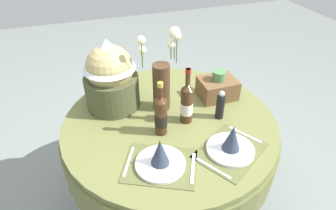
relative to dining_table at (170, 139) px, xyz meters
name	(u,v)px	position (x,y,z in m)	size (l,w,h in m)	color
ground	(169,197)	(0.00, 0.00, -0.57)	(8.00, 8.00, 0.00)	gray
dining_table	(170,139)	(0.00, 0.00, 0.00)	(1.24, 1.24, 0.72)	olive
place_setting_left	(160,158)	(-0.15, -0.32, 0.20)	(0.42, 0.38, 0.16)	brown
place_setting_right	(231,144)	(0.21, -0.34, 0.20)	(0.43, 0.40, 0.16)	brown
flower_vase	(162,78)	(0.00, 0.13, 0.35)	(0.25, 0.13, 0.48)	#47331E
wine_bottle_left	(187,103)	(0.08, -0.04, 0.27)	(0.07, 0.07, 0.33)	#422814
wine_bottle_centre	(161,115)	(-0.08, -0.09, 0.27)	(0.07, 0.07, 0.32)	#422814
pepper_mill	(220,106)	(0.28, -0.07, 0.23)	(0.05, 0.05, 0.18)	black
gift_tub_back_left	(110,73)	(-0.28, 0.24, 0.37)	(0.32, 0.32, 0.43)	#474C2D
woven_basket_side_right	(217,87)	(0.36, 0.13, 0.22)	(0.23, 0.18, 0.18)	brown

